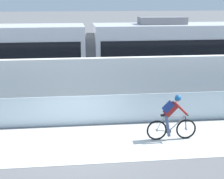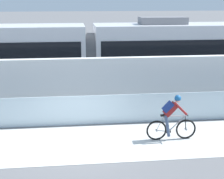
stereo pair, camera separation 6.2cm
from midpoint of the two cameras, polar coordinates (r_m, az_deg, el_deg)
name	(u,v)px [view 1 (the left image)]	position (r m, az deg, el deg)	size (l,w,h in m)	color
ground_plane	(80,144)	(12.44, -5.20, -8.54)	(200.00, 200.00, 0.00)	slate
bike_path_deck	(80,143)	(12.44, -5.20, -8.52)	(32.00, 3.20, 0.01)	silver
glass_parapet	(78,111)	(13.97, -5.50, -3.34)	(32.00, 0.05, 1.17)	silver
concrete_barrier_wall	(77,85)	(15.54, -5.74, 0.73)	(32.00, 0.36, 2.32)	white
tram_rail_near	(76,95)	(18.24, -5.82, -0.89)	(32.00, 0.08, 0.01)	#595654
tram_rail_far	(75,88)	(19.62, -5.92, 0.24)	(32.00, 0.08, 0.01)	#595654
tram	(89,56)	(18.55, -3.75, 5.40)	(22.56, 2.54, 3.81)	silver
cyclist_on_bike	(172,118)	(12.62, 9.32, -4.45)	(1.77, 0.58, 1.61)	black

